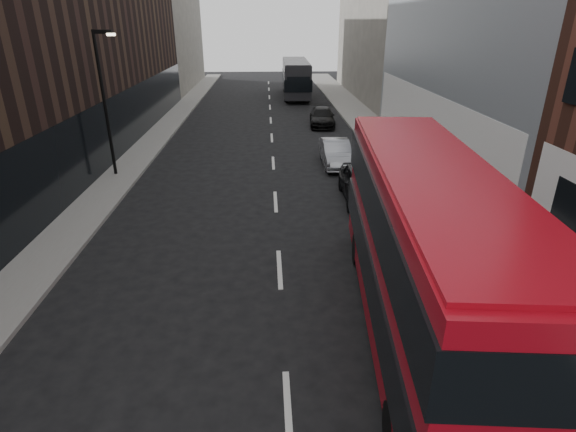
{
  "coord_description": "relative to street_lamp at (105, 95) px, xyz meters",
  "views": [
    {
      "loc": [
        -0.33,
        -4.88,
        7.55
      ],
      "look_at": [
        0.22,
        6.65,
        2.5
      ],
      "focal_mm": 28.0,
      "sensor_mm": 36.0,
      "label": 1
    }
  ],
  "objects": [
    {
      "name": "building_left_far",
      "position": [
        -3.28,
        34.0,
        2.32
      ],
      "size": [
        5.0,
        20.0,
        13.0
      ],
      "primitive_type": "cube",
      "color": "#646058",
      "rests_on": "ground"
    },
    {
      "name": "car_b",
      "position": [
        11.73,
        1.46,
        -3.48
      ],
      "size": [
        1.49,
        4.28,
        1.41
      ],
      "primitive_type": "imported",
      "rotation": [
        0.0,
        0.0,
        0.0
      ],
      "color": "#94969C",
      "rests_on": "ground"
    },
    {
      "name": "sidewalk_left",
      "position": [
        0.22,
        7.0,
        -4.11
      ],
      "size": [
        2.0,
        80.0,
        0.15
      ],
      "primitive_type": "cube",
      "color": "slate",
      "rests_on": "ground"
    },
    {
      "name": "red_bus",
      "position": [
        11.64,
        -13.41,
        -1.63
      ],
      "size": [
        3.73,
        11.54,
        4.59
      ],
      "rotation": [
        0.0,
        0.0,
        -0.09
      ],
      "color": "#A40A17",
      "rests_on": "ground"
    },
    {
      "name": "car_c",
      "position": [
        12.18,
        11.84,
        -3.52
      ],
      "size": [
        2.18,
        4.7,
        1.33
      ],
      "primitive_type": "imported",
      "rotation": [
        0.0,
        0.0,
        -0.07
      ],
      "color": "black",
      "rests_on": "ground"
    },
    {
      "name": "building_left_mid",
      "position": [
        -3.28,
        12.0,
        2.82
      ],
      "size": [
        5.0,
        24.0,
        14.0
      ],
      "primitive_type": "cube",
      "color": "black",
      "rests_on": "ground"
    },
    {
      "name": "car_a",
      "position": [
        12.17,
        -3.95,
        -3.41
      ],
      "size": [
        1.92,
        4.57,
        1.55
      ],
      "primitive_type": "imported",
      "rotation": [
        0.0,
        0.0,
        -0.02
      ],
      "color": "black",
      "rests_on": "ground"
    },
    {
      "name": "street_lamp",
      "position": [
        0.0,
        0.0,
        0.0
      ],
      "size": [
        1.06,
        0.22,
        7.0
      ],
      "color": "black",
      "rests_on": "sidewalk_left"
    },
    {
      "name": "grey_bus",
      "position": [
        11.05,
        26.47,
        -2.22
      ],
      "size": [
        2.88,
        11.43,
        3.67
      ],
      "rotation": [
        0.0,
        0.0,
        -0.02
      ],
      "color": "black",
      "rests_on": "ground"
    },
    {
      "name": "sidewalk_right",
      "position": [
        15.72,
        7.0,
        -4.11
      ],
      "size": [
        3.0,
        80.0,
        0.15
      ],
      "primitive_type": "cube",
      "color": "slate",
      "rests_on": "ground"
    }
  ]
}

